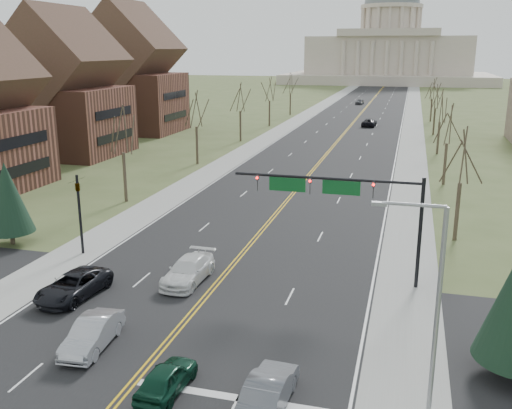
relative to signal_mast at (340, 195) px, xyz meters
The scene contains 33 objects.
ground 16.46m from the signal_mast, 118.88° to the right, with size 600.00×600.00×0.00m, color #445229.
road 96.96m from the signal_mast, 94.41° to the left, with size 20.00×380.00×0.01m, color black.
cross_road 12.03m from the signal_mast, 134.80° to the right, with size 120.00×14.00×0.01m, color black.
sidewalk_left 98.61m from the signal_mast, 101.39° to the left, with size 4.00×380.00×0.03m, color gray.
sidewalk_right 96.78m from the signal_mast, 87.30° to the left, with size 4.00×380.00×0.03m, color gray.
center_line 96.96m from the signal_mast, 94.41° to the left, with size 0.42×380.00×0.01m, color gold.
edge_line_left 98.20m from the signal_mast, 100.13° to the left, with size 0.15×380.00×0.01m, color silver.
edge_line_right 96.70m from the signal_mast, 88.60° to the left, with size 0.15×380.00×0.01m, color silver.
stop_bar 15.79m from the signal_mast, 99.57° to the right, with size 9.50×0.50×0.01m, color silver.
capitol 236.68m from the signal_mast, 91.80° to the left, with size 90.00×60.00×50.00m.
signal_mast is the anchor object (origin of this frame).
signal_left 19.06m from the signal_mast, behind, with size 0.32×0.36×6.00m.
street_light 14.51m from the signal_mast, 68.59° to the right, with size 2.90×0.25×9.07m.
tree_r_0 13.26m from the signal_mast, 52.51° to the left, with size 3.74×3.74×8.50m.
tree_l_0 27.17m from the signal_mast, 147.71° to the left, with size 3.96×3.96×9.00m.
tree_r_1 31.56m from the signal_mast, 75.21° to the left, with size 3.74×3.74×8.50m.
tree_l_1 41.45m from the signal_mast, 123.63° to the left, with size 3.96×3.96×9.00m.
tree_r_2 51.15m from the signal_mast, 80.94° to the left, with size 3.74×3.74×8.50m.
tree_l_2 59.15m from the signal_mast, 112.83° to the left, with size 3.96×3.96×9.00m.
tree_r_3 70.96m from the signal_mast, 83.48° to the left, with size 3.74×3.74×8.50m.
tree_l_3 77.96m from the signal_mast, 107.12° to the left, with size 3.96×3.96×9.00m.
tree_r_4 90.86m from the signal_mast, 84.91° to the left, with size 3.74×3.74×8.50m.
tree_l_4 97.25m from the signal_mast, 103.65° to the left, with size 3.96×3.96×9.00m.
conifer_l 25.53m from the signal_mast, behind, with size 3.64×3.64×6.50m.
bldg_left_mid 56.81m from the signal_mast, 139.96° to the left, with size 15.10×14.28×20.75m.
bldg_left_far 75.76m from the signal_mast, 126.91° to the left, with size 17.10×14.28×23.25m.
car_nb_inner_lead 16.67m from the signal_mast, 110.81° to the right, with size 1.59×3.95×1.34m, color #0B3221.
car_nb_outer_lead 15.51m from the signal_mast, 94.00° to the right, with size 1.62×4.63×1.53m, color #56595F.
car_sb_inner_lead 17.10m from the signal_mast, 131.71° to the right, with size 1.62×4.65×1.53m, color #9E9FA5.
car_sb_outer_lead 17.51m from the signal_mast, 155.15° to the right, with size 2.50×5.43×1.51m, color black.
car_sb_inner_second 10.99m from the signal_mast, 162.40° to the right, with size 2.19×5.38×1.56m, color silver.
car_far_nb 79.45m from the signal_mast, 92.76° to the left, with size 2.48×5.39×1.50m, color black.
car_far_sb 125.72m from the signal_mast, 94.49° to the left, with size 1.78×4.42×1.51m, color #494C51.
Camera 1 is at (11.44, -21.82, 14.75)m, focal length 40.00 mm.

